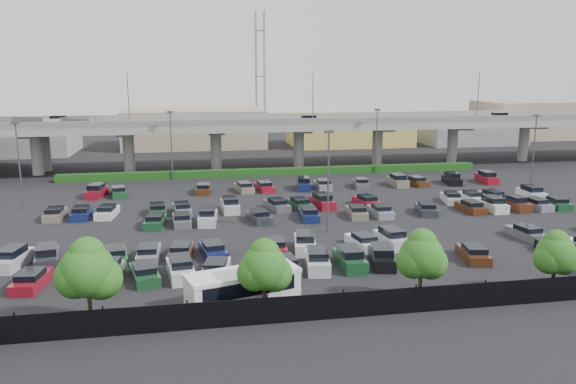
{
  "coord_description": "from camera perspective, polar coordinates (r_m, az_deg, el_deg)",
  "views": [
    {
      "loc": [
        -13.59,
        -61.04,
        15.69
      ],
      "look_at": [
        -2.13,
        2.69,
        2.0
      ],
      "focal_mm": 35.0,
      "sensor_mm": 36.0,
      "label": 1
    }
  ],
  "objects": [
    {
      "name": "parked_cars",
      "position": [
        60.2,
        2.97,
        -2.58
      ],
      "size": [
        62.87,
        36.68,
        1.67
      ],
      "color": "#2D313A",
      "rests_on": "ground"
    },
    {
      "name": "ground",
      "position": [
        64.47,
        2.29,
        -2.16
      ],
      "size": [
        280.0,
        280.0,
        0.0
      ],
      "primitive_type": "plane",
      "color": "black"
    },
    {
      "name": "light_poles",
      "position": [
        64.44,
        -1.64,
        3.5
      ],
      "size": [
        66.9,
        48.38,
        10.3
      ],
      "color": "#4A4A4F",
      "rests_on": "ground"
    },
    {
      "name": "shuttle_bus",
      "position": [
        39.14,
        -4.59,
        -9.58
      ],
      "size": [
        8.2,
        4.73,
        2.49
      ],
      "color": "white",
      "rests_on": "ground"
    },
    {
      "name": "overpass",
      "position": [
        94.39,
        -2.02,
        6.63
      ],
      "size": [
        150.0,
        13.0,
        15.8
      ],
      "color": "gray",
      "rests_on": "ground"
    },
    {
      "name": "hedge",
      "position": [
        88.41,
        -1.2,
        2.07
      ],
      "size": [
        66.0,
        1.6,
        1.1
      ],
      "primitive_type": "cube",
      "color": "#133E12",
      "rests_on": "ground"
    },
    {
      "name": "fence",
      "position": [
        38.64,
        11.36,
        -10.81
      ],
      "size": [
        70.0,
        0.1,
        2.0
      ],
      "color": "black",
      "rests_on": "ground"
    },
    {
      "name": "distant_buildings",
      "position": [
        126.13,
        1.75,
        6.5
      ],
      "size": [
        138.0,
        24.0,
        9.0
      ],
      "color": "gray",
      "rests_on": "ground"
    },
    {
      "name": "comm_tower",
      "position": [
        136.18,
        -2.83,
        11.89
      ],
      "size": [
        2.4,
        2.4,
        30.0
      ],
      "color": "#4A4A4F",
      "rests_on": "ground"
    },
    {
      "name": "tree_row",
      "position": [
        39.29,
        11.76,
        -6.37
      ],
      "size": [
        65.07,
        3.66,
        5.94
      ],
      "color": "#332316",
      "rests_on": "ground"
    }
  ]
}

